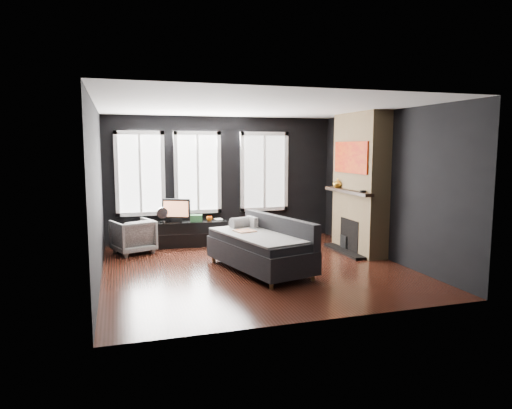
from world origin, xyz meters
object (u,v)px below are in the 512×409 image
object	(u,v)px
media_console	(190,233)
mug	(209,218)
sofa	(260,244)
book	(215,215)
mantel_vase	(338,183)
armchair	(133,235)
monitor	(176,209)

from	to	relation	value
media_console	mug	distance (m)	0.51
sofa	media_console	distance (m)	2.42
mug	book	distance (m)	0.18
media_console	mantel_vase	size ratio (longest dim) A/B	7.72
armchair	monitor	xyz separation A→B (m)	(0.89, 0.38, 0.42)
armchair	media_console	world-z (taller)	armchair
armchair	mantel_vase	world-z (taller)	mantel_vase
monitor	mantel_vase	size ratio (longest dim) A/B	3.09
sofa	mantel_vase	distance (m)	2.53
book	mantel_vase	xyz separation A→B (m)	(2.30, -1.09, 0.70)
mug	monitor	bearing A→B (deg)	170.76
media_console	book	xyz separation A→B (m)	(0.53, 0.04, 0.36)
sofa	mantel_vase	bearing A→B (deg)	16.39
sofa	book	size ratio (longest dim) A/B	9.74
armchair	sofa	bearing A→B (deg)	114.74
mantel_vase	armchair	bearing A→B (deg)	169.97
monitor	mug	xyz separation A→B (m)	(0.67, -0.11, -0.21)
media_console	monitor	size ratio (longest dim) A/B	2.50
sofa	mug	xyz separation A→B (m)	(-0.41, 2.21, 0.13)
sofa	book	distance (m)	2.35
media_console	mug	world-z (taller)	mug
media_console	mantel_vase	distance (m)	3.21
monitor	mantel_vase	xyz separation A→B (m)	(3.11, -1.09, 0.54)
mantel_vase	monitor	bearing A→B (deg)	160.66
monitor	armchair	bearing A→B (deg)	-132.97
media_console	sofa	bearing A→B (deg)	-66.17
sofa	mug	bearing A→B (deg)	85.63
media_console	book	distance (m)	0.65
sofa	armchair	distance (m)	2.76
sofa	monitor	world-z (taller)	monitor
monitor	book	xyz separation A→B (m)	(0.81, 0.00, -0.16)
sofa	media_console	world-z (taller)	sofa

